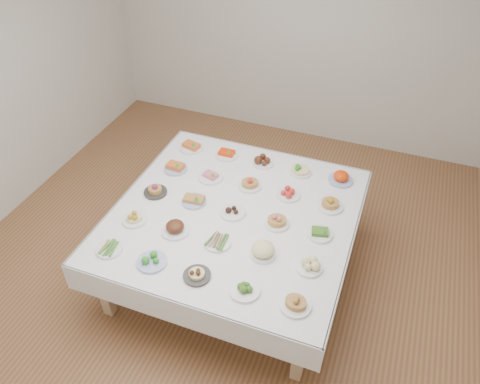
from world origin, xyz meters
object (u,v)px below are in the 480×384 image
(display_table, at_px, (234,219))
(dish_0, at_px, (109,248))
(dish_24, at_px, (341,177))
(dish_12, at_px, (233,211))

(display_table, bearing_deg, dish_0, -135.35)
(dish_24, bearing_deg, dish_12, -135.01)
(dish_0, relative_size, dish_12, 0.96)
(dish_0, distance_m, dish_24, 2.24)
(dish_12, bearing_deg, display_table, 45.54)
(display_table, xyz_separation_m, dish_24, (0.80, 0.80, 0.12))
(dish_12, xyz_separation_m, dish_24, (0.81, 0.81, 0.02))
(display_table, xyz_separation_m, dish_0, (-0.79, -0.78, 0.09))
(display_table, xyz_separation_m, dish_12, (-0.01, -0.01, 0.10))
(display_table, height_order, dish_12, dish_12)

